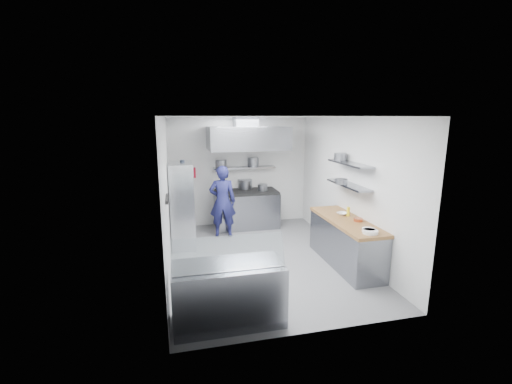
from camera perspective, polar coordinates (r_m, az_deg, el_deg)
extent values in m
plane|color=slate|center=(7.03, 1.14, -11.04)|extent=(5.00, 5.00, 0.00)
plane|color=silver|center=(6.45, 1.25, 12.44)|extent=(5.00, 5.00, 0.00)
cube|color=white|center=(9.00, -2.78, 3.44)|extent=(3.60, 2.80, 0.02)
cube|color=white|center=(4.31, 9.55, -6.61)|extent=(3.60, 2.80, 0.02)
cube|color=white|center=(6.40, -14.61, -0.59)|extent=(2.80, 5.00, 0.02)
cube|color=white|center=(7.25, 15.10, 0.87)|extent=(2.80, 5.00, 0.02)
cube|color=gray|center=(8.84, -1.60, -3.02)|extent=(1.60, 0.80, 0.90)
cube|color=black|center=(8.72, -1.62, 0.02)|extent=(1.57, 0.78, 0.06)
cylinder|color=slate|center=(8.79, -5.44, 0.93)|extent=(0.25, 0.25, 0.20)
cylinder|color=slate|center=(8.97, -1.83, 1.34)|extent=(0.37, 0.37, 0.24)
cylinder|color=slate|center=(8.73, 1.11, 0.77)|extent=(0.25, 0.25, 0.16)
cube|color=gray|center=(8.85, -1.96, 4.08)|extent=(1.60, 0.30, 0.04)
cylinder|color=slate|center=(8.89, -5.85, 4.77)|extent=(0.29, 0.29, 0.18)
cylinder|color=slate|center=(8.97, -0.48, 5.04)|extent=(0.29, 0.29, 0.22)
cube|color=gray|center=(8.36, -1.43, 8.98)|extent=(1.90, 1.15, 0.55)
cube|color=slate|center=(8.57, -1.76, 11.60)|extent=(0.55, 0.55, 0.24)
cube|color=#AD0D21|center=(8.80, -10.74, 3.17)|extent=(0.22, 0.10, 0.26)
imported|color=#191B4D|center=(8.09, -5.60, -1.57)|extent=(0.68, 0.51, 1.71)
cube|color=silver|center=(7.60, -12.23, -2.14)|extent=(0.50, 0.90, 1.85)
cube|color=white|center=(7.57, -12.17, -3.19)|extent=(0.16, 0.21, 0.18)
cube|color=yellow|center=(7.66, -12.38, 0.84)|extent=(0.15, 0.20, 0.18)
cylinder|color=black|center=(7.58, -12.17, 4.56)|extent=(0.10, 0.10, 0.18)
cube|color=black|center=(5.49, -14.60, -1.09)|extent=(0.04, 0.55, 0.05)
cube|color=gray|center=(6.86, 14.64, -8.28)|extent=(0.62, 2.00, 0.84)
cube|color=olive|center=(6.72, 14.85, -4.68)|extent=(0.65, 2.04, 0.06)
cylinder|color=white|center=(6.02, 18.52, -6.31)|extent=(0.25, 0.25, 0.06)
cylinder|color=white|center=(6.09, 18.26, -6.07)|extent=(0.22, 0.22, 0.06)
cylinder|color=#BF5B35|center=(6.64, 16.67, -4.45)|extent=(0.17, 0.17, 0.06)
cylinder|color=yellow|center=(6.92, 15.12, -3.16)|extent=(0.06, 0.06, 0.18)
imported|color=white|center=(6.99, 14.19, -3.52)|extent=(0.26, 0.26, 0.05)
cube|color=gray|center=(6.90, 15.15, 1.14)|extent=(0.30, 1.30, 0.04)
cube|color=gray|center=(6.83, 15.34, 4.60)|extent=(0.30, 1.30, 0.04)
cylinder|color=slate|center=(6.85, 14.00, 1.72)|extent=(0.24, 0.24, 0.10)
cylinder|color=slate|center=(7.17, 13.86, 5.75)|extent=(0.25, 0.25, 0.14)
cube|color=gray|center=(4.90, -4.61, -16.54)|extent=(1.50, 0.70, 0.85)
cube|color=silver|center=(4.51, -4.52, -10.07)|extent=(1.47, 0.19, 0.42)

